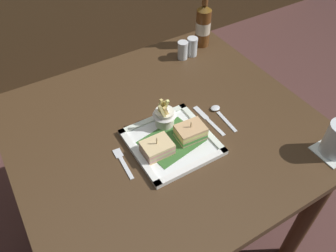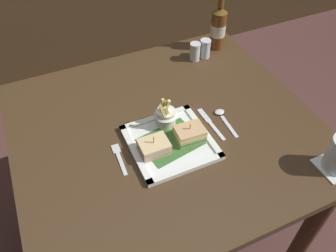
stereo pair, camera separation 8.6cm
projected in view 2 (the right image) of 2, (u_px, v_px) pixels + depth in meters
The scene contains 13 objects.
ground_plane at pixel (167, 233), 1.68m from camera, with size 6.00×6.00×0.00m, color #53322E.
dining_table at pixel (166, 151), 1.23m from camera, with size 1.00×0.92×0.76m.
square_plate at pixel (170, 142), 1.07m from camera, with size 0.26×0.26×0.02m.
sandwich_half_left at pixel (154, 147), 1.03m from camera, with size 0.09×0.07×0.07m.
sandwich_half_right at pixel (190, 134), 1.06m from camera, with size 0.09×0.07×0.07m.
fries_cup at pixel (165, 115), 1.09m from camera, with size 0.08×0.08×0.11m.
beer_bottle at pixel (218, 27), 1.40m from camera, with size 0.06×0.06×0.27m.
drink_coaster at pixel (334, 167), 1.01m from camera, with size 0.10×0.10×0.00m, color silver.
fork at pixel (119, 157), 1.04m from camera, with size 0.03×0.13×0.00m.
knife at pixel (210, 122), 1.14m from camera, with size 0.02×0.16×0.00m.
spoon at pixel (222, 116), 1.16m from camera, with size 0.04×0.14×0.01m.
salt_shaker at pixel (195, 53), 1.38m from camera, with size 0.04×0.04×0.08m.
pepper_shaker at pixel (205, 50), 1.39m from camera, with size 0.04×0.04×0.08m.
Camera 2 is at (-0.32, -0.72, 1.57)m, focal length 35.96 mm.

